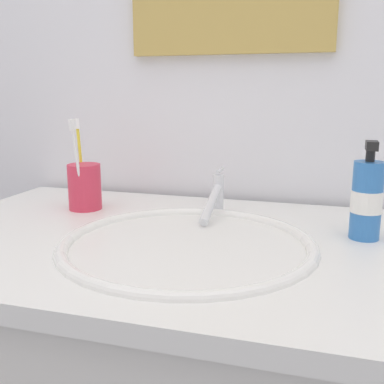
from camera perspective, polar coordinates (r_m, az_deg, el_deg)
The scene contains 7 objects.
tiled_wall_back at distance 1.17m, azimuth 4.99°, elevation 16.23°, with size 2.28×0.04×2.40m, color silver.
sink_basin at distance 0.83m, azimuth -0.59°, elevation -8.64°, with size 0.46×0.46×0.10m.
faucet at distance 1.00m, azimuth 2.89°, elevation -0.62°, with size 0.02×0.17×0.10m.
toothbrush_cup at distance 1.08m, azimuth -13.20°, elevation 0.64°, with size 0.07×0.07×0.10m, color #D8334C.
toothbrush_white at distance 1.03m, azimuth -14.11°, elevation 3.89°, with size 0.01×0.04×0.20m.
toothbrush_yellow at distance 1.11m, azimuth -13.71°, elevation 4.33°, with size 0.04×0.04×0.20m.
soap_dispenser at distance 0.89m, azimuth 20.89°, elevation -0.85°, with size 0.06×0.06×0.18m.
Camera 1 is at (0.24, -0.78, 1.12)m, focal length 42.90 mm.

